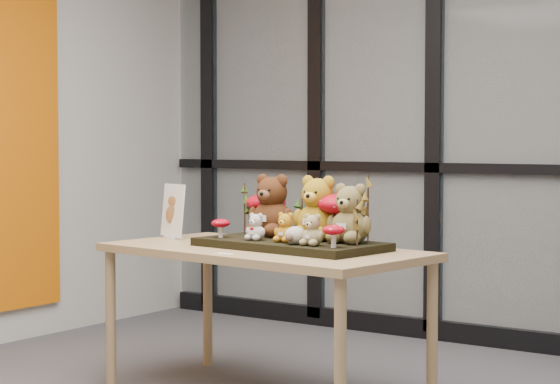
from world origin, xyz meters
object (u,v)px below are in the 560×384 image
Objects in this scene: bear_pooh_yellow at (318,204)px; bear_white_bow at (256,225)px; display_table at (264,262)px; plush_cream_hedgehog at (295,234)px; bear_brown_medium at (272,202)px; mushroom_front_right at (334,235)px; mushroom_back_right at (341,215)px; sign_holder at (173,213)px; bear_beige_small at (313,228)px; mushroom_back_left at (266,212)px; mushroom_front_left at (221,227)px; diorama_tray at (290,244)px; bear_small_yellow at (286,226)px; bear_tan_back at (350,210)px.

bear_white_bow is at bearing -133.91° from bear_pooh_yellow.
plush_cream_hedgehog is (0.24, -0.10, 0.15)m from display_table.
bear_brown_medium is 0.60m from mushroom_front_right.
bear_brown_medium is 2.36× the size of bear_white_bow.
display_table is 11.48× the size of bear_white_bow.
mushroom_back_right is 0.87× the size of sign_holder.
bear_beige_small reaches higher than plush_cream_hedgehog.
plush_cream_hedgehog is at bearing -33.43° from bear_brown_medium.
bear_brown_medium is at bearing -39.25° from mushroom_back_left.
sign_holder reaches higher than plush_cream_hedgehog.
mushroom_back_left is (-0.16, 0.23, 0.22)m from display_table.
mushroom_front_left is (-0.46, 0.05, 0.00)m from plush_cream_hedgehog.
diorama_tray is at bearing 153.27° from bear_beige_small.
bear_small_yellow reaches higher than mushroom_front_right.
diorama_tray is 6.28× the size of bear_white_bow.
bear_beige_small is 0.56m from mushroom_front_left.
bear_tan_back is (0.20, -0.04, -0.02)m from bear_pooh_yellow.
mushroom_back_right is (0.18, 0.19, 0.05)m from bear_small_yellow.
mushroom_front_right is at bearing -21.27° from bear_brown_medium.
display_table is 16.24× the size of mushroom_front_left.
bear_white_bow is (-0.42, -0.15, -0.08)m from bear_tan_back.
bear_small_yellow is 1.37× the size of mushroom_front_right.
plush_cream_hedgehog is (0.12, -0.14, 0.06)m from diorama_tray.
sign_holder is (-0.88, 0.19, 0.04)m from plush_cream_hedgehog.
bear_brown_medium is 0.28m from mushroom_front_left.
mushroom_back_right is at bearing 52.84° from bear_small_yellow.
bear_pooh_yellow reaches higher than display_table.
mushroom_back_left is 2.23× the size of mushroom_front_left.
bear_white_bow is 0.32m from mushroom_back_left.
bear_brown_medium is 0.58m from sign_holder.
mushroom_back_right is at bearing -10.14° from mushroom_back_left.
bear_brown_medium is 0.48m from bear_beige_small.
bear_tan_back is (0.48, -0.06, -0.02)m from bear_brown_medium.
bear_tan_back is 1.05m from sign_holder.
diorama_tray is at bearing -162.82° from bear_tan_back.
bear_pooh_yellow is at bearing 51.69° from diorama_tray.
mushroom_back_left is at bearing 173.04° from bear_tan_back.
bear_pooh_yellow is at bearing 175.59° from bear_tan_back.
bear_tan_back is at bearing 101.31° from mushroom_front_right.
bear_brown_medium is 2.13× the size of bear_beige_small.
mushroom_back_left is 2.01× the size of mushroom_front_right.
bear_beige_small is (-0.08, -0.19, -0.07)m from bear_tan_back.
mushroom_front_right is (0.21, -0.01, 0.01)m from plush_cream_hedgehog.
display_table is 7.27× the size of mushroom_back_left.
bear_pooh_yellow is at bearing 1.47° from bear_brown_medium.
sign_holder is at bearing -176.72° from mushroom_back_right.
mushroom_back_left is (-0.31, 0.28, 0.04)m from bear_small_yellow.
bear_beige_small is at bearing -1.61° from bear_white_bow.
bear_white_bow is 1.27× the size of mushroom_front_right.
sign_holder is at bearing -166.43° from bear_brown_medium.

